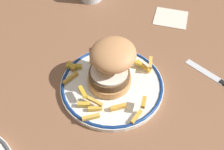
{
  "coord_description": "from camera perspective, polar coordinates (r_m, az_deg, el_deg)",
  "views": [
    {
      "loc": [
        10.71,
        -44.36,
        53.19
      ],
      "look_at": [
        3.94,
        -3.41,
        4.6
      ],
      "focal_mm": 43.38,
      "sensor_mm": 36.0,
      "label": 1
    }
  ],
  "objects": [
    {
      "name": "ground_plane",
      "position": [
        0.72,
        -2.66,
        -0.99
      ],
      "size": [
        125.7,
        89.39,
        4.0
      ],
      "primitive_type": "cube",
      "color": "brown"
    },
    {
      "name": "dinner_plate",
      "position": [
        0.67,
        0.0,
        -2.1
      ],
      "size": [
        25.5,
        25.5,
        1.6
      ],
      "color": "white",
      "rests_on": "ground_plane"
    },
    {
      "name": "burger",
      "position": [
        0.63,
        -0.16,
        2.24
      ],
      "size": [
        15.02,
        15.14,
        10.98
      ],
      "color": "tan",
      "rests_on": "dinner_plate"
    },
    {
      "name": "fries_pile",
      "position": [
        0.66,
        -1.79,
        -1.18
      ],
      "size": [
        21.76,
        24.87,
        2.78
      ],
      "color": "gold",
      "rests_on": "dinner_plate"
    },
    {
      "name": "knife",
      "position": [
        0.74,
        22.13,
        -1.3
      ],
      "size": [
        15.49,
        11.73,
        0.7
      ],
      "color": "black",
      "rests_on": "ground_plane"
    },
    {
      "name": "napkin",
      "position": [
        0.89,
        12.29,
        11.72
      ],
      "size": [
        11.04,
        10.21,
        0.4
      ],
      "primitive_type": "cube",
      "rotation": [
        0.0,
        0.0,
        -0.1
      ],
      "color": "silver",
      "rests_on": "ground_plane"
    }
  ]
}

